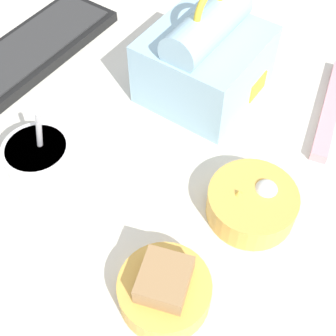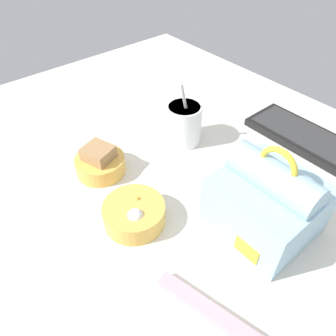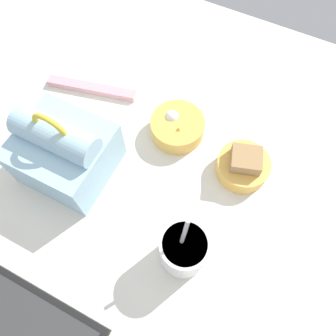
{
  "view_description": "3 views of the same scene",
  "coord_description": "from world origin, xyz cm",
  "views": [
    {
      "loc": [
        -32.58,
        -21.96,
        55.97
      ],
      "look_at": [
        -2.22,
        -0.9,
        7.0
      ],
      "focal_mm": 50.0,
      "sensor_mm": 36.0,
      "label": 1
    },
    {
      "loc": [
        35.68,
        -32.74,
        52.4
      ],
      "look_at": [
        -2.22,
        -0.9,
        7.0
      ],
      "focal_mm": 35.0,
      "sensor_mm": 36.0,
      "label": 2
    },
    {
      "loc": [
        -14.82,
        24.12,
        65.16
      ],
      "look_at": [
        -2.22,
        -0.9,
        7.0
      ],
      "focal_mm": 35.0,
      "sensor_mm": 36.0,
      "label": 3
    }
  ],
  "objects": [
    {
      "name": "desk_surface",
      "position": [
        0.0,
        0.0,
        1.0
      ],
      "size": [
        140.0,
        110.0,
        2.0
      ],
      "color": "silver",
      "rests_on": "ground"
    },
    {
      "name": "keyboard",
      "position": [
        8.92,
        35.29,
        3.02
      ],
      "size": [
        30.78,
        12.22,
        2.1
      ],
      "color": "black",
      "rests_on": "desk_surface"
    },
    {
      "name": "lunch_bag",
      "position": [
        17.27,
        5.73,
        8.66
      ],
      "size": [
        17.22,
        16.62,
        18.68
      ],
      "color": "#9EC6DB",
      "rests_on": "desk_surface"
    },
    {
      "name": "soup_cup",
      "position": [
        -11.89,
        12.18,
        7.17
      ],
      "size": [
        8.57,
        8.57,
        16.46
      ],
      "color": "white",
      "rests_on": "desk_surface"
    },
    {
      "name": "bento_bowl_sandwich",
      "position": [
        -15.33,
        -9.49,
        4.48
      ],
      "size": [
        10.93,
        10.93,
        6.65
      ],
      "color": "#EAB24C",
      "rests_on": "desk_surface"
    },
    {
      "name": "bento_bowl_snacks",
      "position": [
        1.04,
        -11.97,
        4.24
      ],
      "size": [
        11.85,
        11.85,
        5.24
      ],
      "color": "#EAB24C",
      "rests_on": "desk_surface"
    },
    {
      "name": "chopstick_case",
      "position": [
        24.62,
        -13.46,
        2.8
      ],
      "size": [
        21.57,
        7.42,
        1.6
      ],
      "color": "pink",
      "rests_on": "desk_surface"
    }
  ]
}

